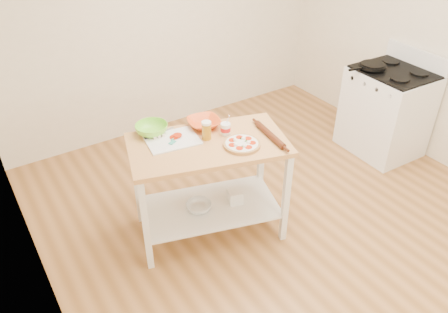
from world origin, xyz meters
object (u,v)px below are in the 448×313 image
shelf_glass_bowl (199,207)px  knife (155,134)px  spatula (174,140)px  orange_bowl (204,123)px  pizza (242,144)px  beer_pint (207,130)px  yogurt_tub (226,129)px  rolling_pin (270,135)px  shelf_bin (235,196)px  prep_island (209,169)px  skillet (372,66)px  gas_stove (386,111)px  green_bowl (152,129)px  cutting_board (172,140)px

shelf_glass_bowl → knife: bearing=123.1°
spatula → orange_bowl: bearing=-13.2°
pizza → orange_bowl: size_ratio=1.07×
spatula → shelf_glass_bowl: 0.65m
beer_pint → yogurt_tub: (0.16, -0.02, -0.03)m
rolling_pin → orange_bowl: bearing=128.7°
knife → shelf_bin: (0.51, -0.38, -0.60)m
prep_island → spatula: (-0.21, 0.16, 0.26)m
skillet → yogurt_tub: bearing=-163.6°
knife → yogurt_tub: (0.48, -0.28, 0.03)m
gas_stove → spatula: gas_stove is taller
gas_stove → pizza: 2.18m
rolling_pin → shelf_glass_bowl: 0.86m
knife → shelf_bin: 0.88m
rolling_pin → shelf_glass_bowl: bearing=159.5°
prep_island → shelf_bin: 0.40m
knife → rolling_pin: 0.91m
knife → orange_bowl: 0.41m
prep_island → rolling_pin: bearing=-23.8°
green_bowl → shelf_glass_bowl: bearing=-60.2°
pizza → orange_bowl: (-0.09, 0.42, 0.02)m
gas_stove → knife: bearing=177.2°
beer_pint → rolling_pin: bearing=-30.6°
skillet → yogurt_tub: 1.96m
shelf_bin → spatula: bearing=151.7°
cutting_board → green_bowl: size_ratio=1.70×
beer_pint → shelf_bin: bearing=-33.6°
spatula → orange_bowl: (0.32, 0.08, 0.02)m
gas_stove → orange_bowl: size_ratio=4.17×
cutting_board → skillet: bearing=10.4°
prep_island → orange_bowl: (0.10, 0.23, 0.28)m
beer_pint → rolling_pin: beer_pint is taller
knife → green_bowl: 0.06m
prep_island → spatula: size_ratio=10.25×
knife → beer_pint: beer_pint is taller
green_bowl → shelf_bin: 0.92m
orange_bowl → shelf_bin: size_ratio=2.24×
cutting_board → rolling_pin: size_ratio=1.08×
pizza → shelf_glass_bowl: size_ratio=1.33×
knife → spatula: bearing=-65.4°
beer_pint → yogurt_tub: size_ratio=0.88×
beer_pint → green_bowl: bearing=136.7°
skillet → knife: bearing=-171.4°
yogurt_tub → rolling_pin: bearing=-40.9°
knife → rolling_pin: rolling_pin is taller
cutting_board → beer_pint: bearing=-18.9°
gas_stove → yogurt_tub: (-2.12, -0.06, 0.48)m
beer_pint → cutting_board: bearing=152.4°
skillet → prep_island: bearing=-163.3°
prep_island → beer_pint: bearing=68.1°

